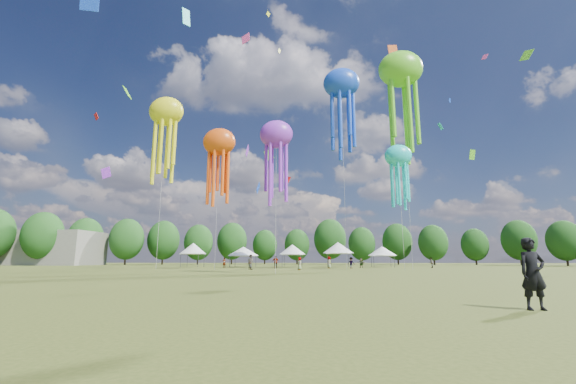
# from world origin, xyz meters

# --- Properties ---
(ground) EXTENTS (300.00, 300.00, 0.00)m
(ground) POSITION_xyz_m (0.00, 0.00, 0.00)
(ground) COLOR #384416
(ground) RESTS_ON ground
(observer_main) EXTENTS (0.69, 0.51, 1.76)m
(observer_main) POSITION_xyz_m (8.61, -0.58, 0.88)
(observer_main) COLOR black
(observer_main) RESTS_ON ground
(spectator_near) EXTENTS (1.15, 1.15, 1.89)m
(spectator_near) POSITION_xyz_m (-5.91, 35.38, 0.94)
(spectator_near) COLOR gray
(spectator_near) RESTS_ON ground
(spectators_far) EXTENTS (33.36, 15.11, 1.84)m
(spectators_far) POSITION_xyz_m (4.90, 44.76, 0.82)
(spectators_far) COLOR gray
(spectators_far) RESTS_ON ground
(festival_tents) EXTENTS (37.82, 8.64, 4.32)m
(festival_tents) POSITION_xyz_m (-2.59, 54.23, 3.03)
(festival_tents) COLOR #47474C
(festival_tents) RESTS_ON ground
(show_kites) EXTENTS (38.15, 18.23, 29.89)m
(show_kites) POSITION_xyz_m (2.15, 35.99, 20.44)
(show_kites) COLOR #EC500E
(show_kites) RESTS_ON ground
(small_kites) EXTENTS (72.54, 49.52, 46.36)m
(small_kites) POSITION_xyz_m (-1.18, 40.84, 28.33)
(small_kites) COLOR #EC500E
(small_kites) RESTS_ON ground
(treeline) EXTENTS (201.57, 95.24, 13.43)m
(treeline) POSITION_xyz_m (-3.87, 62.51, 6.54)
(treeline) COLOR #38281C
(treeline) RESTS_ON ground
(hangar) EXTENTS (40.00, 12.00, 8.00)m
(hangar) POSITION_xyz_m (-72.00, 72.00, 4.00)
(hangar) COLOR gray
(hangar) RESTS_ON ground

